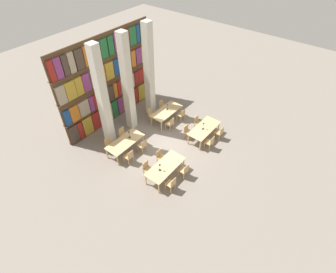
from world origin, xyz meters
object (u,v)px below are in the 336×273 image
at_px(chair_4, 210,142).
at_px(chair_8, 129,156).
at_px(desk_lamp_2, 129,133).
at_px(reading_table_3, 166,112).
at_px(pillar_right, 149,72).
at_px(chair_14, 181,115).
at_px(chair_0, 171,184).
at_px(chair_12, 170,124).
at_px(reading_table_0, 165,167).
at_px(chair_2, 184,170).
at_px(chair_7, 198,122).
at_px(chair_1, 147,168).
at_px(chair_10, 143,145).
at_px(chair_3, 161,156).
at_px(pillar_center, 128,85).
at_px(chair_11, 123,134).
at_px(chair_15, 163,106).
at_px(reading_table_1, 204,129).
at_px(chair_9, 109,144).
at_px(reading_table_2, 125,142).
at_px(desk_lamp_0, 160,166).
at_px(chair_6, 220,132).
at_px(desk_lamp_1, 204,125).
at_px(chair_13, 151,114).
at_px(pillar_left, 103,99).
at_px(chair_5, 188,131).
at_px(desk_lamp_3, 167,106).

relative_size(chair_4, chair_8, 1.00).
relative_size(desk_lamp_2, reading_table_3, 0.22).
distance_m(pillar_right, chair_14, 3.35).
bearing_deg(chair_0, chair_12, 38.43).
height_order(pillar_right, reading_table_0, pillar_right).
bearing_deg(chair_2, chair_7, 23.72).
bearing_deg(chair_14, chair_1, -164.75).
bearing_deg(chair_10, chair_7, -19.46).
height_order(chair_3, chair_4, same).
relative_size(pillar_center, chair_11, 6.71).
xyz_separation_m(chair_4, chair_15, (1.09, 4.37, 0.00)).
height_order(reading_table_1, chair_9, chair_9).
relative_size(pillar_right, chair_7, 6.71).
distance_m(chair_0, reading_table_2, 3.73).
relative_size(desk_lamp_0, chair_6, 0.51).
height_order(desk_lamp_1, chair_10, desk_lamp_1).
xyz_separation_m(chair_7, desk_lamp_1, (-0.64, -0.77, 0.60)).
xyz_separation_m(chair_7, chair_14, (-0.00, 1.24, 0.00)).
relative_size(chair_8, chair_11, 1.00).
xyz_separation_m(chair_4, chair_10, (-2.55, 2.85, 0.00)).
relative_size(chair_3, chair_13, 1.00).
distance_m(reading_table_0, reading_table_2, 2.90).
relative_size(pillar_left, reading_table_0, 2.71).
xyz_separation_m(chair_11, chair_14, (3.64, -1.60, 0.00)).
xyz_separation_m(chair_7, chair_12, (-1.16, 1.24, 0.00)).
distance_m(chair_3, desk_lamp_2, 2.23).
xyz_separation_m(chair_5, chair_7, (1.09, 0.00, 0.00)).
distance_m(chair_7, desk_lamp_2, 4.41).
height_order(chair_5, chair_13, same).
bearing_deg(chair_8, chair_3, -52.05).
relative_size(chair_3, chair_5, 1.00).
bearing_deg(reading_table_1, chair_4, -126.80).
height_order(reading_table_1, chair_7, chair_7).
bearing_deg(reading_table_0, chair_4, -12.91).
bearing_deg(chair_0, chair_15, 42.88).
height_order(reading_table_2, chair_14, chair_14).
bearing_deg(reading_table_3, chair_3, -146.19).
bearing_deg(chair_7, chair_2, 23.72).
height_order(chair_6, chair_15, same).
distance_m(chair_1, desk_lamp_3, 4.86).
xyz_separation_m(chair_9, chair_10, (1.09, -1.56, 0.00)).
bearing_deg(chair_9, reading_table_0, 97.23).
distance_m(chair_14, chair_15, 1.56).
xyz_separation_m(pillar_left, desk_lamp_1, (3.55, -4.16, -1.91)).
distance_m(reading_table_1, chair_14, 2.10).
height_order(desk_lamp_0, chair_12, desk_lamp_0).
bearing_deg(desk_lamp_2, chair_9, 139.23).
height_order(chair_4, reading_table_3, chair_4).
relative_size(reading_table_1, desk_lamp_2, 4.54).
xyz_separation_m(chair_8, chair_11, (1.09, 1.56, 0.00)).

